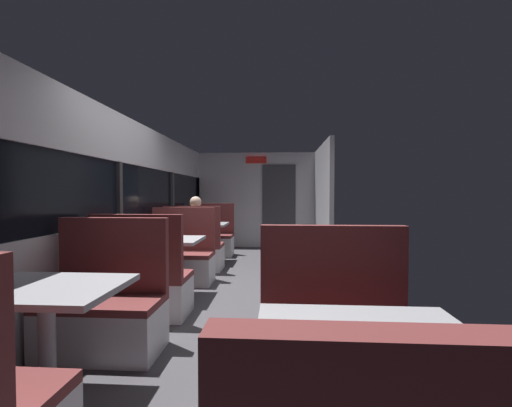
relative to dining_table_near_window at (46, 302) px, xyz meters
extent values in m
cube|color=#423F44|center=(0.89, 2.09, -0.65)|extent=(3.30, 9.20, 0.02)
cube|color=#B2B2B7|center=(-0.56, 2.09, -0.16)|extent=(0.08, 8.40, 0.95)
cube|color=#B2B2B7|center=(-0.56, 2.09, 1.36)|extent=(0.08, 8.40, 0.60)
cube|color=black|center=(-0.57, 2.09, 0.69)|extent=(0.03, 8.40, 0.75)
cube|color=#2D2D30|center=(-0.54, 2.09, 0.69)|extent=(0.06, 0.08, 0.75)
cube|color=#2D2D30|center=(-0.54, 4.19, 0.69)|extent=(0.06, 0.08, 0.75)
cube|color=#2D2D30|center=(-0.54, 6.29, 0.69)|extent=(0.06, 0.08, 0.75)
cube|color=#B2B2B7|center=(0.89, 6.29, 0.51)|extent=(2.90, 0.08, 2.30)
cube|color=#333338|center=(1.44, 6.24, 0.36)|extent=(0.80, 0.04, 2.00)
cube|color=red|center=(0.89, 6.23, 1.48)|extent=(0.50, 0.03, 0.16)
cube|color=#B2B2B7|center=(2.34, 5.09, 0.51)|extent=(0.08, 2.40, 2.30)
cylinder|color=#9E9EA3|center=(0.00, 0.00, -0.29)|extent=(0.10, 0.10, 0.70)
cube|color=#99999E|center=(0.00, 0.00, 0.08)|extent=(0.90, 0.70, 0.04)
cube|color=silver|center=(0.00, 0.66, -0.44)|extent=(0.95, 0.50, 0.39)
cube|color=brown|center=(0.00, 0.66, -0.22)|extent=(0.95, 0.50, 0.06)
cube|color=brown|center=(0.00, 0.87, 0.14)|extent=(0.95, 0.08, 0.65)
cylinder|color=#9E9EA3|center=(0.00, 2.20, -0.29)|extent=(0.10, 0.10, 0.70)
cube|color=#99999E|center=(0.00, 2.20, 0.08)|extent=(0.90, 0.70, 0.04)
cube|color=silver|center=(0.00, 1.54, -0.44)|extent=(0.95, 0.50, 0.39)
cube|color=brown|center=(0.00, 1.54, -0.22)|extent=(0.95, 0.50, 0.06)
cube|color=brown|center=(0.00, 1.33, 0.14)|extent=(0.95, 0.08, 0.65)
cube|color=silver|center=(0.00, 2.86, -0.44)|extent=(0.95, 0.50, 0.39)
cube|color=brown|center=(0.00, 2.86, -0.22)|extent=(0.95, 0.50, 0.06)
cube|color=brown|center=(0.00, 3.07, 0.14)|extent=(0.95, 0.08, 0.65)
cylinder|color=#9E9EA3|center=(0.00, 4.40, -0.29)|extent=(0.10, 0.10, 0.70)
cube|color=#99999E|center=(0.00, 4.40, 0.08)|extent=(0.90, 0.70, 0.04)
cube|color=silver|center=(0.00, 3.74, -0.44)|extent=(0.95, 0.50, 0.39)
cube|color=brown|center=(0.00, 3.74, -0.22)|extent=(0.95, 0.50, 0.06)
cube|color=brown|center=(0.00, 3.53, 0.14)|extent=(0.95, 0.08, 0.65)
cube|color=silver|center=(0.00, 5.06, -0.44)|extent=(0.95, 0.50, 0.39)
cube|color=brown|center=(0.00, 5.06, -0.22)|extent=(0.95, 0.50, 0.06)
cube|color=brown|center=(0.00, 5.27, 0.14)|extent=(0.95, 0.08, 0.65)
cube|color=#99999E|center=(1.79, -0.60, 0.08)|extent=(0.90, 0.70, 0.04)
cube|color=silver|center=(1.79, 0.06, -0.44)|extent=(0.95, 0.50, 0.39)
cube|color=brown|center=(1.79, 0.06, -0.22)|extent=(0.95, 0.50, 0.06)
cube|color=brown|center=(1.79, 0.27, 0.14)|extent=(0.95, 0.08, 0.65)
cube|color=#26262D|center=(0.00, 3.74, -0.41)|extent=(0.30, 0.36, 0.45)
cube|color=#8C664C|center=(0.00, 3.79, 0.11)|extent=(0.34, 0.22, 0.60)
sphere|color=beige|center=(0.00, 3.81, 0.52)|extent=(0.20, 0.20, 0.20)
cylinder|color=#8C664C|center=(-0.20, 3.97, 0.13)|extent=(0.07, 0.28, 0.07)
cylinder|color=#8C664C|center=(0.20, 3.97, 0.13)|extent=(0.07, 0.28, 0.07)
camera|label=1|loc=(1.43, -1.99, 0.67)|focal=23.86mm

